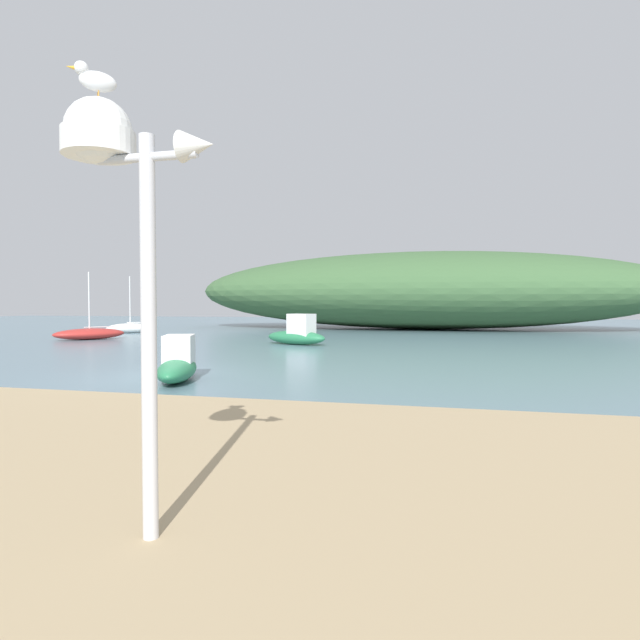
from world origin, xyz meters
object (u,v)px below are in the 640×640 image
(motorboat_outer_mooring, at_px, (297,334))
(seagull_on_radar, at_px, (95,79))
(sailboat_inner_mooring, at_px, (90,334))
(sailboat_west_reach, at_px, (130,328))
(mast_structure, at_px, (114,171))
(motorboat_off_point, at_px, (178,364))

(motorboat_outer_mooring, bearing_deg, seagull_on_radar, -77.99)
(sailboat_inner_mooring, xyz_separation_m, sailboat_west_reach, (-1.56, 6.23, 0.03))
(seagull_on_radar, bearing_deg, motorboat_outer_mooring, 102.01)
(seagull_on_radar, distance_m, sailboat_inner_mooring, 27.80)
(sailboat_west_reach, bearing_deg, mast_structure, -56.48)
(seagull_on_radar, relative_size, sailboat_west_reach, 0.08)
(mast_structure, height_order, motorboat_outer_mooring, mast_structure)
(sailboat_west_reach, distance_m, motorboat_outer_mooring, 15.60)
(mast_structure, height_order, sailboat_inner_mooring, sailboat_inner_mooring)
(mast_structure, bearing_deg, motorboat_off_point, 116.27)
(motorboat_off_point, distance_m, motorboat_outer_mooring, 12.25)
(sailboat_inner_mooring, bearing_deg, seagull_on_radar, -52.29)
(mast_structure, bearing_deg, motorboat_outer_mooring, 102.38)
(sailboat_west_reach, relative_size, motorboat_outer_mooring, 1.08)
(mast_structure, bearing_deg, seagull_on_radar, -174.76)
(motorboat_off_point, xyz_separation_m, sailboat_west_reach, (-14.22, 19.22, -0.08))
(sailboat_west_reach, bearing_deg, sailboat_inner_mooring, -75.93)
(mast_structure, relative_size, motorboat_outer_mooring, 0.96)
(seagull_on_radar, distance_m, motorboat_off_point, 10.35)
(seagull_on_radar, relative_size, motorboat_outer_mooring, 0.09)
(seagull_on_radar, xyz_separation_m, sailboat_west_reach, (-18.43, 28.06, -3.44))
(seagull_on_radar, xyz_separation_m, motorboat_outer_mooring, (-4.48, 21.09, -3.25))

